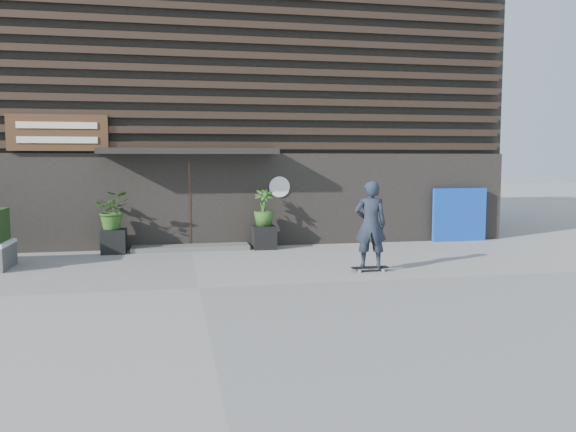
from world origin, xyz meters
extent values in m
plane|color=gray|center=(0.00, 0.00, 0.00)|extent=(80.00, 80.00, 0.00)
cube|color=#51514E|center=(0.00, 4.60, 0.06)|extent=(3.00, 0.80, 0.12)
cube|color=black|center=(-1.90, 4.40, 0.30)|extent=(0.60, 0.60, 0.60)
imported|color=#2D591E|center=(-1.90, 4.40, 1.08)|extent=(0.86, 0.75, 0.96)
cube|color=black|center=(1.90, 4.40, 0.30)|extent=(0.60, 0.60, 0.60)
imported|color=#2D591E|center=(1.90, 4.40, 1.08)|extent=(0.54, 0.54, 0.96)
cube|color=#0D3CB2|center=(7.61, 4.70, 0.76)|extent=(1.62, 0.15, 1.52)
cube|color=black|center=(0.00, 10.00, 4.00)|extent=(18.00, 10.00, 8.00)
cube|color=black|center=(0.00, 4.94, 1.25)|extent=(18.00, 0.12, 2.50)
cube|color=#38281E|center=(0.00, 4.88, 2.70)|extent=(17.60, 0.08, 0.18)
cube|color=#38281E|center=(0.00, 4.88, 3.09)|extent=(17.60, 0.08, 0.18)
cube|color=#38281E|center=(0.00, 4.88, 3.48)|extent=(17.60, 0.08, 0.18)
cube|color=#38281E|center=(0.00, 4.88, 3.88)|extent=(17.60, 0.08, 0.18)
cube|color=#38281E|center=(0.00, 4.88, 4.27)|extent=(17.60, 0.08, 0.18)
cube|color=#38281E|center=(0.00, 4.88, 4.66)|extent=(17.60, 0.08, 0.18)
cube|color=#38281E|center=(0.00, 4.88, 5.05)|extent=(17.60, 0.08, 0.18)
cube|color=#38281E|center=(0.00, 4.88, 5.45)|extent=(17.60, 0.08, 0.18)
cube|color=#38281E|center=(0.00, 4.88, 5.84)|extent=(17.60, 0.08, 0.18)
cube|color=#38281E|center=(0.00, 4.88, 6.23)|extent=(17.60, 0.08, 0.18)
cube|color=black|center=(0.00, 4.50, 2.55)|extent=(4.50, 1.00, 0.15)
cube|color=black|center=(0.00, 5.10, 1.15)|extent=(2.40, 0.30, 2.30)
cube|color=#38281E|center=(0.00, 4.92, 1.15)|extent=(0.06, 0.10, 2.30)
cube|color=#472B19|center=(-3.20, 4.80, 3.00)|extent=(2.40, 0.10, 0.90)
cube|color=beige|center=(-3.20, 4.73, 3.18)|extent=(1.90, 0.02, 0.16)
cube|color=beige|center=(-3.20, 4.73, 2.82)|extent=(1.90, 0.02, 0.16)
cylinder|color=white|center=(2.40, 4.86, 1.60)|extent=(0.56, 0.03, 0.56)
cube|color=black|center=(3.59, 0.88, 0.09)|extent=(0.78, 0.20, 0.02)
cylinder|color=#A2A19D|center=(3.33, 0.78, 0.03)|extent=(0.06, 0.03, 0.06)
cylinder|color=#A6A6A2|center=(3.33, 0.98, 0.03)|extent=(0.06, 0.03, 0.06)
cylinder|color=#A8A8A3|center=(3.85, 0.78, 0.03)|extent=(0.06, 0.03, 0.06)
cylinder|color=#A2A29E|center=(3.85, 0.98, 0.03)|extent=(0.06, 0.03, 0.06)
imported|color=#1A212F|center=(3.59, 0.88, 1.00)|extent=(0.74, 0.57, 1.81)
camera|label=1|loc=(-0.45, -10.55, 2.35)|focal=36.24mm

